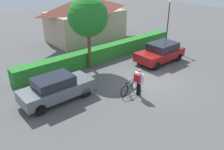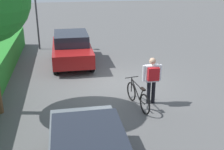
{
  "view_description": "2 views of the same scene",
  "coord_description": "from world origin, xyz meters",
  "px_view_note": "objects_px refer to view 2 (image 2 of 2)",
  "views": [
    {
      "loc": [
        -10.74,
        -8.88,
        6.96
      ],
      "look_at": [
        -2.76,
        0.61,
        1.03
      ],
      "focal_mm": 37.9,
      "sensor_mm": 36.0,
      "label": 1
    },
    {
      "loc": [
        -10.46,
        2.07,
        4.45
      ],
      "look_at": [
        -2.39,
        0.66,
        1.32
      ],
      "focal_mm": 45.04,
      "sensor_mm": 36.0,
      "label": 2
    }
  ],
  "objects_px": {
    "parked_car_far": "(72,48)",
    "person_rider": "(152,77)",
    "street_lamp": "(35,1)",
    "bicycle": "(138,97)"
  },
  "relations": [
    {
      "from": "person_rider",
      "to": "bicycle",
      "type": "bearing_deg",
      "value": 106.59
    },
    {
      "from": "parked_car_far",
      "to": "person_rider",
      "type": "relative_size",
      "value": 2.36
    },
    {
      "from": "person_rider",
      "to": "street_lamp",
      "type": "bearing_deg",
      "value": 28.47
    },
    {
      "from": "street_lamp",
      "to": "person_rider",
      "type": "bearing_deg",
      "value": -151.53
    },
    {
      "from": "parked_car_far",
      "to": "person_rider",
      "type": "bearing_deg",
      "value": -153.2
    },
    {
      "from": "parked_car_far",
      "to": "bicycle",
      "type": "height_order",
      "value": "parked_car_far"
    },
    {
      "from": "bicycle",
      "to": "person_rider",
      "type": "relative_size",
      "value": 1.04
    },
    {
      "from": "parked_car_far",
      "to": "street_lamp",
      "type": "bearing_deg",
      "value": 31.17
    },
    {
      "from": "bicycle",
      "to": "person_rider",
      "type": "xyz_separation_m",
      "value": [
        0.15,
        -0.52,
        0.63
      ]
    },
    {
      "from": "bicycle",
      "to": "person_rider",
      "type": "bearing_deg",
      "value": -73.41
    }
  ]
}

